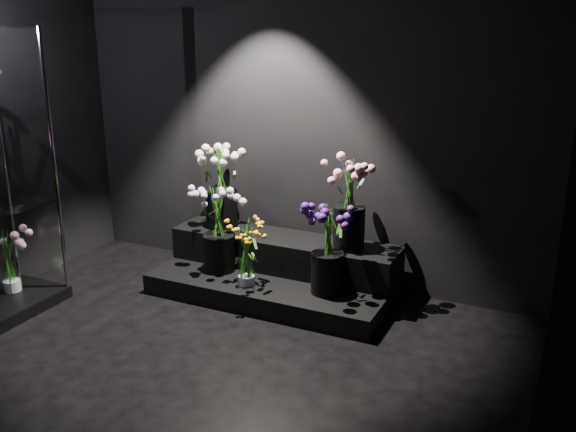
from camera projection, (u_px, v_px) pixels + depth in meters
The scene contains 10 objects.
floor at pixel (158, 394), 3.76m from camera, with size 4.00×4.00×0.00m, color black.
wall_back at pixel (300, 110), 5.05m from camera, with size 4.00×4.00×0.00m, color black.
wall_right at pixel (553, 209), 2.51m from camera, with size 4.00×4.00×0.00m, color black.
display_riser at pixel (278, 270), 5.11m from camera, with size 1.88×0.84×0.42m.
bouquet_orange_bells at pixel (246, 253), 4.80m from camera, with size 0.29×0.29×0.50m.
bouquet_lilac at pixel (218, 224), 5.04m from camera, with size 0.40×0.40×0.69m.
bouquet_purple at pixel (328, 244), 4.63m from camera, with size 0.43×0.43×0.67m.
bouquet_cream_roses at pixel (221, 180), 5.26m from camera, with size 0.43×0.43×0.70m.
bouquet_pink_roses at pixel (350, 199), 4.77m from camera, with size 0.44×0.44×0.69m.
bouquet_case_base_pink at pixel (8, 259), 4.84m from camera, with size 0.38×0.38×0.49m.
Camera 1 is at (2.09, -2.62, 2.14)m, focal length 40.00 mm.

